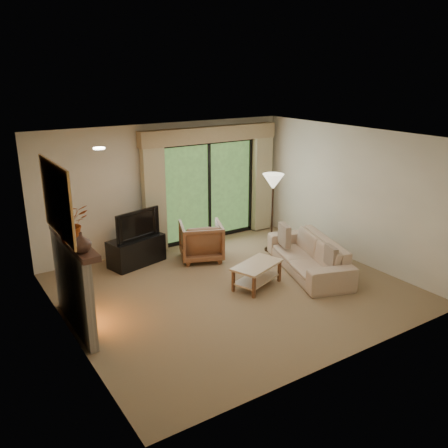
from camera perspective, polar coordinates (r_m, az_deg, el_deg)
floor at (r=8.23m, az=1.15°, el=-7.85°), size 5.50×5.50×0.00m
ceiling at (r=7.47m, az=1.27°, el=10.39°), size 5.50×5.50×0.00m
wall_back at (r=9.85m, az=-6.99°, el=4.44°), size 5.00×0.00×5.00m
wall_front at (r=5.98m, az=14.81°, el=-5.17°), size 5.00×0.00×5.00m
wall_left at (r=6.69m, az=-18.73°, el=-3.00°), size 0.00×5.00×5.00m
wall_right at (r=9.52m, az=15.08°, el=3.46°), size 0.00×5.00×5.00m
fireplace at (r=7.13m, az=-17.72°, el=-6.95°), size 0.24×1.70×1.37m
mirror at (r=6.70m, az=-19.43°, el=2.78°), size 0.07×1.45×1.02m
sliding_door at (r=10.32m, az=-1.83°, el=4.04°), size 2.26×0.10×2.16m
curtain_left at (r=9.59m, az=-8.42°, el=3.39°), size 0.45×0.18×2.35m
curtain_right at (r=10.95m, az=4.55°, el=5.35°), size 0.45×0.18×2.35m
cornice at (r=10.01m, az=-1.63°, el=10.73°), size 3.20×0.24×0.32m
media_console at (r=9.31m, az=-10.48°, el=-3.20°), size 1.16×0.74×0.54m
tv at (r=9.13m, az=-10.68°, el=0.02°), size 0.97×0.37×0.56m
armchair at (r=9.37m, az=-2.77°, el=-2.05°), size 1.06×1.07×0.75m
sofa at (r=8.95m, az=10.14°, el=-3.72°), size 1.49×2.33×0.63m
pillow_near at (r=8.42m, az=12.74°, el=-3.77°), size 0.20×0.37×0.35m
pillow_far at (r=9.26m, az=7.27°, el=-1.33°), size 0.24×0.43×0.42m
coffee_table at (r=8.28m, az=3.98°, el=-6.14°), size 1.05×0.80×0.42m
floor_lamp at (r=9.73m, az=5.82°, el=1.33°), size 0.49×0.49×1.62m
vase at (r=6.31m, az=-16.81°, el=-2.10°), size 0.26×0.26×0.27m
branches at (r=6.68m, az=-18.01°, el=0.05°), size 0.53×0.47×0.52m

